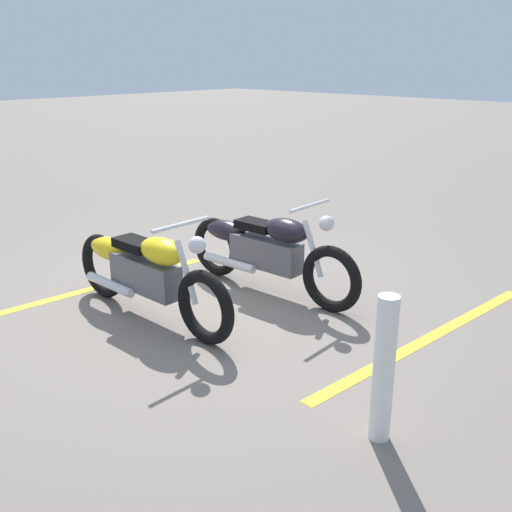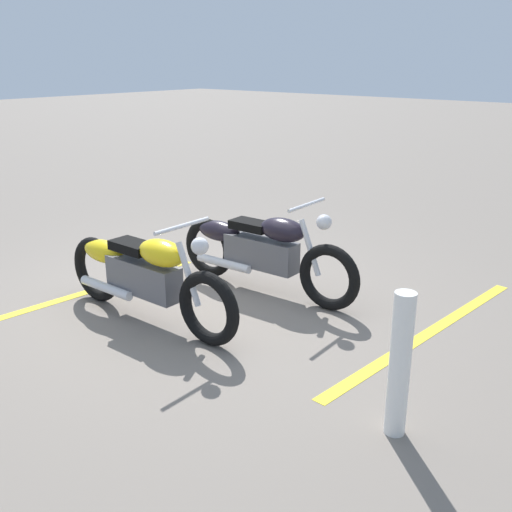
# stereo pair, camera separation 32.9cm
# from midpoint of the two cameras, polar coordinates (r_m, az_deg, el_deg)

# --- Properties ---
(ground_plane) EXTENTS (60.00, 60.00, 0.00)m
(ground_plane) POSITION_cam_midpoint_polar(r_m,az_deg,el_deg) (6.19, -7.51, -4.12)
(ground_plane) COLOR slate
(motorcycle_bright_foreground) EXTENTS (2.23, 0.62, 1.04)m
(motorcycle_bright_foreground) POSITION_cam_midpoint_polar(r_m,az_deg,el_deg) (5.65, -12.51, -1.65)
(motorcycle_bright_foreground) COLOR black
(motorcycle_bright_foreground) RESTS_ON ground
(motorcycle_dark_foreground) EXTENTS (2.23, 0.62, 1.04)m
(motorcycle_dark_foreground) POSITION_cam_midpoint_polar(r_m,az_deg,el_deg) (6.21, -1.11, 0.66)
(motorcycle_dark_foreground) COLOR black
(motorcycle_dark_foreground) RESTS_ON ground
(bollard_post) EXTENTS (0.14, 0.14, 1.00)m
(bollard_post) POSITION_cam_midpoint_polar(r_m,az_deg,el_deg) (3.93, 11.31, -10.30)
(bollard_post) COLOR white
(bollard_post) RESTS_ON ground
(parking_stripe_near) EXTENTS (0.37, 3.20, 0.01)m
(parking_stripe_near) POSITION_cam_midpoint_polar(r_m,az_deg,el_deg) (6.52, -18.97, -3.81)
(parking_stripe_near) COLOR yellow
(parking_stripe_near) RESTS_ON ground
(parking_stripe_mid) EXTENTS (0.37, 3.20, 0.01)m
(parking_stripe_mid) POSITION_cam_midpoint_polar(r_m,az_deg,el_deg) (5.59, 14.67, -7.18)
(parking_stripe_mid) COLOR yellow
(parking_stripe_mid) RESTS_ON ground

